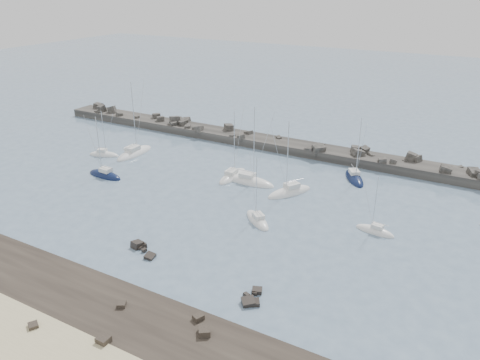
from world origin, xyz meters
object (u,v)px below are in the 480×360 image
object	(u,v)px
sailboat_4	(250,182)
sailboat_5	(257,220)
sailboat_2	(105,175)
sailboat_1	(135,154)
sailboat_7	(354,178)
sailboat_0	(104,155)
sailboat_6	(290,193)
sailboat_8	(375,231)
sailboat_3	(233,177)

from	to	relation	value
sailboat_4	sailboat_5	size ratio (longest dim) A/B	1.38
sailboat_2	sailboat_4	world-z (taller)	sailboat_4
sailboat_1	sailboat_7	size ratio (longest dim) A/B	1.27
sailboat_0	sailboat_2	size ratio (longest dim) A/B	0.84
sailboat_1	sailboat_5	bearing A→B (deg)	-20.71
sailboat_4	sailboat_7	xyz separation A→B (m)	(16.14, 10.82, -0.00)
sailboat_0	sailboat_7	distance (m)	51.18
sailboat_2	sailboat_5	world-z (taller)	sailboat_2
sailboat_0	sailboat_6	xyz separation A→B (m)	(41.50, 1.68, 0.02)
sailboat_7	sailboat_2	bearing A→B (deg)	-152.52
sailboat_6	sailboat_8	bearing A→B (deg)	-21.02
sailboat_5	sailboat_4	bearing A→B (deg)	122.69
sailboat_2	sailboat_5	xyz separation A→B (m)	(33.08, -1.82, -0.02)
sailboat_0	sailboat_8	bearing A→B (deg)	-4.53
sailboat_3	sailboat_7	xyz separation A→B (m)	(20.09, 10.20, 0.01)
sailboat_4	sailboat_5	xyz separation A→B (m)	(7.98, -12.44, -0.02)
sailboat_1	sailboat_3	size ratio (longest dim) A/B	1.22
sailboat_4	sailboat_6	distance (m)	8.25
sailboat_2	sailboat_8	bearing A→B (deg)	4.12
sailboat_3	sailboat_5	xyz separation A→B (m)	(11.93, -13.07, -0.01)
sailboat_2	sailboat_3	bearing A→B (deg)	28.01
sailboat_6	sailboat_8	world-z (taller)	sailboat_6
sailboat_6	sailboat_4	bearing A→B (deg)	174.56
sailboat_3	sailboat_6	xyz separation A→B (m)	(12.16, -1.41, 0.02)
sailboat_2	sailboat_6	world-z (taller)	sailboat_6
sailboat_8	sailboat_6	bearing A→B (deg)	158.98
sailboat_1	sailboat_6	xyz separation A→B (m)	(36.43, -2.03, 0.00)
sailboat_0	sailboat_4	bearing A→B (deg)	4.24
sailboat_5	sailboat_8	size ratio (longest dim) A/B	1.17
sailboat_2	sailboat_3	world-z (taller)	sailboat_3
sailboat_8	sailboat_4	bearing A→B (deg)	163.96
sailboat_1	sailboat_2	bearing A→B (deg)	-75.28
sailboat_0	sailboat_8	size ratio (longest dim) A/B	1.11
sailboat_3	sailboat_4	size ratio (longest dim) A/B	0.88
sailboat_3	sailboat_5	size ratio (longest dim) A/B	1.21
sailboat_7	sailboat_8	bearing A→B (deg)	-64.86
sailboat_6	sailboat_2	bearing A→B (deg)	-163.54
sailboat_4	sailboat_7	world-z (taller)	sailboat_4
sailboat_1	sailboat_6	world-z (taller)	sailboat_1
sailboat_5	sailboat_8	bearing A→B (deg)	18.06
sailboat_5	sailboat_8	world-z (taller)	sailboat_5
sailboat_0	sailboat_5	bearing A→B (deg)	-13.59
sailboat_4	sailboat_7	size ratio (longest dim) A/B	1.18
sailboat_5	sailboat_8	xyz separation A→B (m)	(16.54, 5.39, 0.00)
sailboat_5	sailboat_7	xyz separation A→B (m)	(8.15, 23.26, 0.01)
sailboat_1	sailboat_8	bearing A→B (deg)	-8.94
sailboat_0	sailboat_6	distance (m)	41.53
sailboat_6	sailboat_3	bearing A→B (deg)	173.40
sailboat_6	sailboat_7	distance (m)	14.05
sailboat_0	sailboat_5	xyz separation A→B (m)	(41.27, -9.97, -0.01)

